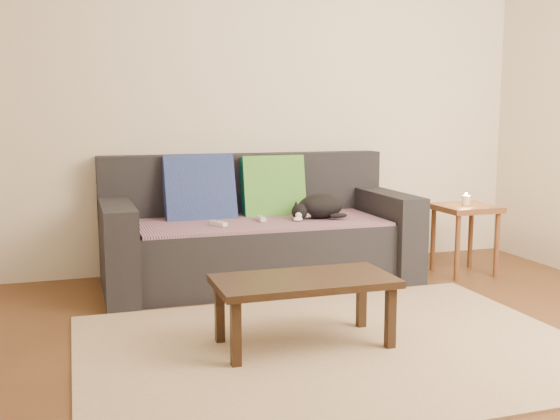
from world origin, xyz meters
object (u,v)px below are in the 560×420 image
(wii_remote_b, at_px, (261,219))
(coffee_table, at_px, (304,286))
(cat, at_px, (319,207))
(wii_remote_a, at_px, (218,224))
(sofa, at_px, (257,237))
(side_table, at_px, (465,217))

(wii_remote_b, distance_m, coffee_table, 1.25)
(cat, height_order, coffee_table, cat)
(wii_remote_a, bearing_deg, sofa, -80.33)
(sofa, height_order, wii_remote_b, sofa)
(coffee_table, bearing_deg, wii_remote_b, 83.76)
(wii_remote_b, xyz_separation_m, coffee_table, (-0.13, -1.23, -0.14))
(cat, distance_m, wii_remote_a, 0.74)
(sofa, relative_size, wii_remote_a, 14.00)
(cat, distance_m, wii_remote_b, 0.42)
(wii_remote_b, distance_m, side_table, 1.50)
(wii_remote_a, relative_size, wii_remote_b, 1.00)
(wii_remote_b, bearing_deg, cat, -87.67)
(coffee_table, bearing_deg, side_table, 33.40)
(wii_remote_a, bearing_deg, side_table, -116.03)
(wii_remote_a, height_order, wii_remote_b, same)
(sofa, xyz_separation_m, side_table, (1.49, -0.27, 0.11))
(wii_remote_b, bearing_deg, coffee_table, 177.72)
(sofa, relative_size, cat, 4.87)
(cat, xyz_separation_m, wii_remote_a, (-0.73, -0.10, -0.07))
(cat, bearing_deg, coffee_table, -92.12)
(sofa, height_order, cat, sofa)
(cat, relative_size, side_table, 0.85)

